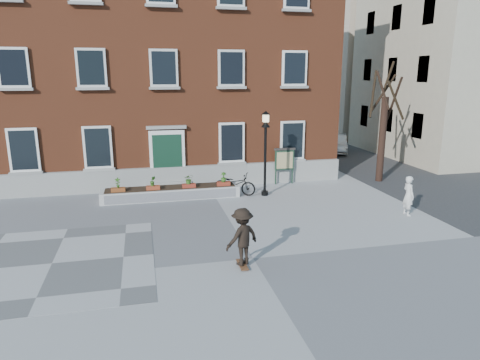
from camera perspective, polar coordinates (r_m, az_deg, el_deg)
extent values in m
plane|color=#9C9C9F|center=(13.44, 1.78, -10.41)|extent=(100.00, 100.00, 0.00)
cube|color=#5C5C5F|center=(14.27, -23.78, -10.15)|extent=(6.00, 6.00, 0.01)
imported|color=black|center=(20.02, -0.71, -0.53)|extent=(2.09, 1.57, 1.05)
imported|color=silver|center=(31.72, 12.68, 4.81)|extent=(2.80, 4.21, 1.31)
imported|color=silver|center=(18.39, 21.54, -1.95)|extent=(0.39, 0.59, 1.61)
cube|color=brown|center=(25.85, -10.79, 14.78)|extent=(18.00, 10.00, 12.00)
cube|color=#9B9C97|center=(21.33, -9.53, 0.26)|extent=(18.00, 0.24, 1.10)
cube|color=#A2A29D|center=(21.32, -9.46, -1.00)|extent=(2.60, 0.80, 0.20)
cube|color=gray|center=(21.41, -9.50, -0.38)|extent=(2.20, 0.50, 0.20)
cube|color=white|center=(21.14, -9.65, 3.18)|extent=(1.70, 0.12, 2.50)
cube|color=#133524|center=(21.11, -9.63, 2.89)|extent=(1.40, 0.06, 2.30)
cube|color=#989893|center=(20.89, -9.80, 6.94)|extent=(1.90, 0.25, 0.15)
cube|color=white|center=(21.64, -26.90, 3.59)|extent=(1.30, 0.10, 2.00)
cube|color=black|center=(21.60, -26.93, 3.56)|extent=(1.08, 0.04, 1.78)
cube|color=gray|center=(21.78, -26.63, 0.82)|extent=(1.44, 0.20, 0.12)
cube|color=white|center=(21.38, -27.98, 13.10)|extent=(1.30, 0.10, 1.70)
cube|color=black|center=(21.33, -28.02, 13.10)|extent=(1.08, 0.04, 1.48)
cube|color=#A1A19C|center=(21.33, -27.74, 10.67)|extent=(1.44, 0.20, 0.12)
cube|color=gray|center=(21.52, -28.90, 20.23)|extent=(1.44, 0.20, 0.12)
cube|color=white|center=(21.09, -18.44, 4.15)|extent=(1.30, 0.10, 2.00)
cube|color=black|center=(21.05, -18.45, 4.13)|extent=(1.08, 0.04, 1.78)
cube|color=#A9A9A4|center=(21.23, -18.23, 1.31)|extent=(1.44, 0.20, 0.12)
cube|color=silver|center=(20.83, -19.22, 13.95)|extent=(1.30, 0.10, 1.70)
cube|color=black|center=(20.78, -19.23, 13.95)|extent=(1.08, 0.04, 1.48)
cube|color=#A5A5A0|center=(20.78, -19.03, 11.45)|extent=(1.44, 0.20, 0.12)
cube|color=#969691|center=(20.97, -19.87, 21.29)|extent=(1.44, 0.20, 0.12)
cube|color=silver|center=(20.76, -10.13, 14.49)|extent=(1.30, 0.10, 1.70)
cube|color=black|center=(20.71, -10.12, 14.50)|extent=(1.08, 0.04, 1.48)
cube|color=#969691|center=(20.71, -10.01, 11.98)|extent=(1.44, 0.20, 0.12)
cube|color=#9F9F9A|center=(20.90, -10.46, 21.88)|extent=(1.44, 0.20, 0.12)
cube|color=white|center=(21.44, -1.12, 5.02)|extent=(1.30, 0.10, 2.00)
cube|color=black|center=(21.39, -1.09, 5.00)|extent=(1.08, 0.04, 1.78)
cube|color=#9C9C97|center=(21.57, -1.07, 2.21)|extent=(1.44, 0.20, 0.12)
cube|color=silver|center=(21.17, -1.16, 14.69)|extent=(1.30, 0.10, 1.70)
cube|color=black|center=(21.13, -1.14, 14.69)|extent=(1.08, 0.04, 1.48)
cube|color=#A8A7A2|center=(21.12, -1.12, 12.22)|extent=(1.44, 0.20, 0.12)
cube|color=#A0A19C|center=(21.32, -1.17, 21.94)|extent=(1.44, 0.20, 0.12)
cube|color=white|center=(22.31, 6.99, 5.27)|extent=(1.30, 0.10, 2.00)
cube|color=black|center=(22.26, 7.03, 5.25)|extent=(1.08, 0.04, 1.78)
cube|color=#A7A8A2|center=(22.44, 6.96, 2.57)|extent=(1.44, 0.20, 0.12)
cube|color=white|center=(22.05, 7.27, 14.56)|extent=(1.30, 0.10, 1.70)
cube|color=black|center=(22.01, 7.32, 14.56)|extent=(1.08, 0.04, 1.48)
cube|color=gray|center=(22.01, 7.25, 12.19)|extent=(1.44, 0.20, 0.12)
cube|color=#999894|center=(22.19, 7.56, 21.52)|extent=(1.44, 0.20, 0.12)
cube|color=silver|center=(19.78, -9.18, -1.71)|extent=(6.20, 1.10, 0.50)
cube|color=#B6B6B6|center=(19.25, -9.06, -2.16)|extent=(5.80, 0.02, 0.40)
cube|color=black|center=(19.72, -9.20, -1.01)|extent=(5.80, 0.90, 0.06)
cube|color=brown|center=(19.45, -15.93, -1.29)|extent=(0.60, 0.25, 0.20)
imported|color=#30611D|center=(19.37, -16.00, -0.36)|extent=(0.24, 0.24, 0.45)
cube|color=#983C21|center=(19.42, -11.52, -1.05)|extent=(0.60, 0.25, 0.20)
imported|color=#366E21|center=(19.34, -11.57, -0.12)|extent=(0.25, 0.25, 0.45)
cube|color=maroon|center=(19.51, -6.82, -0.79)|extent=(0.60, 0.25, 0.20)
imported|color=#32611D|center=(19.43, -6.85, 0.14)|extent=(0.40, 0.40, 0.45)
cube|color=maroon|center=(19.74, -2.20, -0.52)|extent=(0.60, 0.25, 0.20)
imported|color=#30621D|center=(19.66, -2.21, 0.39)|extent=(0.25, 0.25, 0.45)
cylinder|color=#311E16|center=(23.49, 18.41, 5.10)|extent=(0.36, 0.36, 4.40)
cylinder|color=black|center=(23.55, 19.88, 10.13)|extent=(0.12, 1.12, 2.23)
cylinder|color=black|center=(23.80, 18.55, 10.91)|extent=(1.18, 0.49, 1.97)
cylinder|color=black|center=(23.32, 17.34, 10.93)|extent=(0.88, 1.14, 2.35)
cylinder|color=black|center=(22.91, 18.53, 11.25)|extent=(0.60, 0.77, 1.90)
cylinder|color=#312315|center=(22.86, 20.07, 9.90)|extent=(1.39, 0.55, 1.95)
cylinder|color=black|center=(23.44, 19.19, 12.83)|extent=(0.43, 0.48, 1.58)
cube|color=#3C3C3F|center=(33.90, 13.81, 4.20)|extent=(8.00, 36.00, 0.01)
cube|color=#C1B79B|center=(33.40, 27.33, 15.01)|extent=(10.00, 11.00, 14.00)
cube|color=beige|center=(43.34, 16.81, 14.71)|extent=(10.00, 11.00, 13.00)
cube|color=black|center=(27.98, 22.64, 6.69)|extent=(0.08, 1.00, 1.50)
cube|color=black|center=(30.63, 19.19, 7.54)|extent=(0.08, 1.00, 1.50)
cube|color=black|center=(33.37, 16.29, 8.23)|extent=(0.08, 1.00, 1.50)
cube|color=black|center=(27.81, 23.29, 13.43)|extent=(0.08, 1.00, 1.50)
cube|color=black|center=(30.47, 19.70, 13.70)|extent=(0.08, 1.00, 1.50)
cube|color=black|center=(33.23, 16.69, 13.89)|extent=(0.08, 1.00, 1.50)
cube|color=black|center=(28.03, 23.96, 19.96)|extent=(0.08, 1.00, 1.50)
cube|color=black|center=(30.67, 20.22, 19.67)|extent=(0.08, 1.00, 1.50)
cube|color=black|center=(33.41, 17.09, 19.37)|extent=(0.08, 1.00, 1.50)
cylinder|color=black|center=(20.09, 3.31, -1.76)|extent=(0.32, 0.32, 0.20)
cylinder|color=black|center=(19.73, 3.37, 2.44)|extent=(0.12, 0.12, 3.20)
cone|color=black|center=(19.46, 3.44, 7.49)|extent=(0.40, 0.40, 0.30)
cube|color=beige|center=(19.43, 3.45, 8.23)|extent=(0.24, 0.24, 0.34)
cone|color=black|center=(19.41, 3.46, 8.96)|extent=(0.40, 0.40, 0.16)
cylinder|color=black|center=(21.92, 4.81, 1.71)|extent=(0.08, 0.08, 1.80)
cylinder|color=#183124|center=(22.20, 7.02, 1.82)|extent=(0.08, 0.08, 1.80)
cube|color=#1B3626|center=(21.98, 5.95, 2.66)|extent=(1.00, 0.10, 1.00)
cube|color=beige|center=(21.93, 6.00, 2.63)|extent=(0.85, 0.02, 0.85)
cube|color=#393431|center=(21.88, 5.98, 4.12)|extent=(1.10, 0.16, 0.10)
cube|color=brown|center=(12.91, 0.30, -11.19)|extent=(0.22, 0.78, 0.03)
cylinder|color=black|center=(12.66, 0.19, -11.90)|extent=(0.03, 0.05, 0.05)
cylinder|color=black|center=(12.69, 1.00, -11.82)|extent=(0.03, 0.05, 0.05)
cylinder|color=black|center=(13.15, -0.38, -10.86)|extent=(0.03, 0.05, 0.05)
cylinder|color=black|center=(13.19, 0.40, -10.78)|extent=(0.03, 0.05, 0.05)
imported|color=black|center=(12.56, 0.30, -7.56)|extent=(1.28, 1.07, 1.73)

